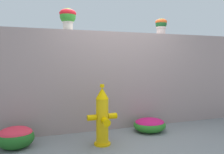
# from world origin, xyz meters

# --- Properties ---
(ground_plane) EXTENTS (24.00, 24.00, 0.00)m
(ground_plane) POSITION_xyz_m (0.00, 0.00, 0.00)
(ground_plane) COLOR slate
(stone_wall) EXTENTS (6.77, 0.34, 1.89)m
(stone_wall) POSITION_xyz_m (0.00, 0.94, 0.95)
(stone_wall) COLOR gray
(stone_wall) RESTS_ON ground
(potted_plant_1) EXTENTS (0.31, 0.31, 0.41)m
(potted_plant_1) POSITION_xyz_m (-0.96, 0.95, 2.15)
(potted_plant_1) COLOR beige
(potted_plant_1) RESTS_ON stone_wall
(potted_plant_2) EXTENTS (0.25, 0.25, 0.35)m
(potted_plant_2) POSITION_xyz_m (1.00, 0.94, 2.10)
(potted_plant_2) COLOR beige
(potted_plant_2) RESTS_ON stone_wall
(fire_hydrant) EXTENTS (0.48, 0.39, 0.97)m
(fire_hydrant) POSITION_xyz_m (-0.57, 0.04, 0.44)
(fire_hydrant) COLOR #E5B10B
(fire_hydrant) RESTS_ON ground
(flower_bush_left) EXTENTS (0.56, 0.50, 0.34)m
(flower_bush_left) POSITION_xyz_m (-1.87, 0.36, 0.18)
(flower_bush_left) COLOR #216120
(flower_bush_left) RESTS_ON ground
(flower_bush_right) EXTENTS (0.62, 0.56, 0.26)m
(flower_bush_right) POSITION_xyz_m (0.47, 0.41, 0.13)
(flower_bush_right) COLOR #297322
(flower_bush_right) RESTS_ON ground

